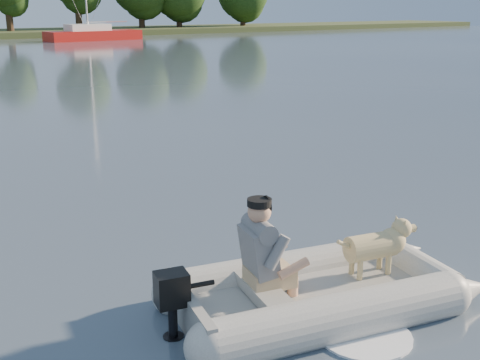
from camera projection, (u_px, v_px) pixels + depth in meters
water at (328, 287)px, 6.95m from camera, size 160.00×160.00×0.00m
dinghy at (323, 255)px, 6.37m from camera, size 5.27×4.21×1.38m
man at (261, 247)px, 6.10m from camera, size 0.83×0.75×1.08m
dog at (371, 251)px, 6.67m from camera, size 0.98×0.51×0.62m
outboard_motor at (172, 308)px, 5.83m from camera, size 0.46×0.37×0.79m
sailboat at (93, 35)px, 55.22m from camera, size 8.95×3.44×12.01m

